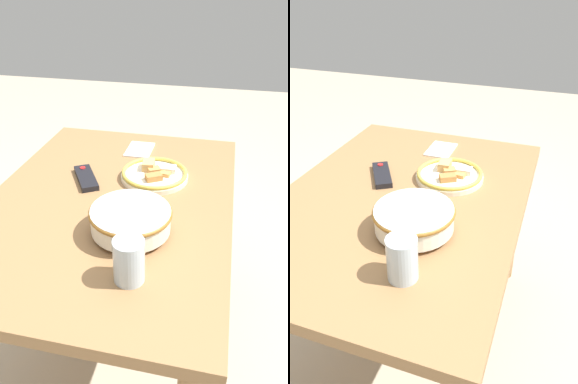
{
  "view_description": "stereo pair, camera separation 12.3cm",
  "coord_description": "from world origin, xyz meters",
  "views": [
    {
      "loc": [
        -1.03,
        -0.35,
        1.39
      ],
      "look_at": [
        -0.0,
        -0.12,
        0.75
      ],
      "focal_mm": 35.0,
      "sensor_mm": 36.0,
      "label": 1
    },
    {
      "loc": [
        -0.99,
        -0.47,
        1.39
      ],
      "look_at": [
        -0.0,
        -0.12,
        0.75
      ],
      "focal_mm": 35.0,
      "sensor_mm": 36.0,
      "label": 2
    }
  ],
  "objects": [
    {
      "name": "ground_plane",
      "position": [
        0.0,
        0.0,
        0.0
      ],
      "size": [
        8.0,
        8.0,
        0.0
      ],
      "primitive_type": "plane",
      "color": "#B7A88E"
    },
    {
      "name": "dining_table",
      "position": [
        0.0,
        0.0,
        0.62
      ],
      "size": [
        1.15,
        0.82,
        0.71
      ],
      "color": "olive",
      "rests_on": "ground_plane"
    },
    {
      "name": "noodle_bowl",
      "position": [
        -0.17,
        -0.12,
        0.76
      ],
      "size": [
        0.24,
        0.24,
        0.08
      ],
      "color": "silver",
      "rests_on": "dining_table"
    },
    {
      "name": "food_plate",
      "position": [
        0.17,
        -0.12,
        0.73
      ],
      "size": [
        0.25,
        0.25,
        0.05
      ],
      "color": "silver",
      "rests_on": "dining_table"
    },
    {
      "name": "tv_remote",
      "position": [
        0.1,
        0.12,
        0.72
      ],
      "size": [
        0.18,
        0.14,
        0.02
      ],
      "rotation": [
        0.0,
        0.0,
        5.26
      ],
      "color": "black",
      "rests_on": "dining_table"
    },
    {
      "name": "drinking_glass",
      "position": [
        -0.36,
        -0.16,
        0.77
      ],
      "size": [
        0.08,
        0.08,
        0.12
      ],
      "color": "silver",
      "rests_on": "dining_table"
    },
    {
      "name": "folded_napkin",
      "position": [
        0.4,
        -0.01,
        0.71
      ],
      "size": [
        0.15,
        0.11,
        0.01
      ],
      "color": "white",
      "rests_on": "dining_table"
    }
  ]
}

